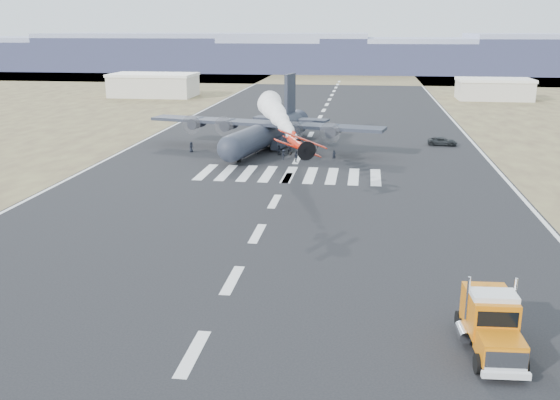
% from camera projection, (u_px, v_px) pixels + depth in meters
% --- Properties ---
extents(ground, '(500.00, 500.00, 0.00)m').
position_uv_depth(ground, '(193.00, 353.00, 39.55)').
color(ground, black).
rests_on(ground, ground).
extents(scrub_far, '(500.00, 80.00, 0.00)m').
position_uv_depth(scrub_far, '(342.00, 76.00, 259.01)').
color(scrub_far, brown).
rests_on(scrub_far, ground).
extents(runway_markings, '(60.00, 260.00, 0.01)m').
position_uv_depth(runway_markings, '(297.00, 160.00, 96.80)').
color(runway_markings, silver).
rests_on(runway_markings, ground).
extents(ridge_seg_b, '(150.00, 50.00, 15.00)m').
position_uv_depth(ridge_seg_b, '(77.00, 53.00, 302.69)').
color(ridge_seg_b, '#8990AE').
rests_on(ridge_seg_b, ground).
extents(ridge_seg_c, '(150.00, 50.00, 17.00)m').
position_uv_depth(ridge_seg_c, '(207.00, 52.00, 293.89)').
color(ridge_seg_c, '#8990AE').
rests_on(ridge_seg_c, ground).
extents(ridge_seg_d, '(150.00, 50.00, 13.00)m').
position_uv_depth(ridge_seg_d, '(345.00, 57.00, 285.89)').
color(ridge_seg_d, '#8990AE').
rests_on(ridge_seg_d, ground).
extents(ridge_seg_e, '(150.00, 50.00, 15.00)m').
position_uv_depth(ridge_seg_e, '(492.00, 56.00, 277.09)').
color(ridge_seg_e, '#8990AE').
rests_on(ridge_seg_e, ground).
extents(hangar_left, '(24.50, 14.50, 6.70)m').
position_uv_depth(hangar_left, '(154.00, 85.00, 183.82)').
color(hangar_left, '#B9B3A4').
rests_on(hangar_left, ground).
extents(hangar_right, '(20.50, 12.50, 5.90)m').
position_uv_depth(hangar_right, '(494.00, 89.00, 175.83)').
color(hangar_right, '#B9B3A4').
rests_on(hangar_right, ground).
extents(semi_truck, '(3.42, 9.03, 4.02)m').
position_uv_depth(semi_truck, '(491.00, 322.00, 39.45)').
color(semi_truck, black).
rests_on(semi_truck, ground).
extents(aerobatic_biplane, '(5.67, 5.63, 3.61)m').
position_uv_depth(aerobatic_biplane, '(298.00, 144.00, 69.52)').
color(aerobatic_biplane, red).
extents(smoke_trail, '(10.29, 34.05, 3.81)m').
position_uv_depth(smoke_trail, '(273.00, 109.00, 96.70)').
color(smoke_trail, white).
extents(transport_aircraft, '(40.38, 33.04, 11.72)m').
position_uv_depth(transport_aircraft, '(268.00, 131.00, 105.34)').
color(transport_aircraft, black).
rests_on(transport_aircraft, ground).
extents(support_vehicle, '(5.25, 2.78, 1.41)m').
position_uv_depth(support_vehicle, '(442.00, 141.00, 108.53)').
color(support_vehicle, black).
rests_on(support_vehicle, ground).
extents(crew_a, '(0.68, 0.60, 1.58)m').
position_uv_depth(crew_a, '(334.00, 155.00, 96.37)').
color(crew_a, black).
rests_on(crew_a, ground).
extents(crew_b, '(0.90, 0.68, 1.64)m').
position_uv_depth(crew_b, '(256.00, 149.00, 101.51)').
color(crew_b, black).
rests_on(crew_b, ground).
extents(crew_c, '(0.55, 1.06, 1.58)m').
position_uv_depth(crew_c, '(284.00, 154.00, 97.00)').
color(crew_c, black).
rests_on(crew_c, ground).
extents(crew_d, '(1.01, 1.18, 1.79)m').
position_uv_depth(crew_d, '(296.00, 157.00, 94.83)').
color(crew_d, black).
rests_on(crew_d, ground).
extents(crew_e, '(0.86, 0.98, 1.72)m').
position_uv_depth(crew_e, '(191.00, 147.00, 102.63)').
color(crew_e, black).
rests_on(crew_e, ground).
extents(crew_f, '(1.69, 1.15, 1.74)m').
position_uv_depth(crew_f, '(290.00, 148.00, 101.65)').
color(crew_f, black).
rests_on(crew_f, ground).
extents(crew_g, '(0.74, 0.74, 1.58)m').
position_uv_depth(crew_g, '(244.00, 155.00, 96.96)').
color(crew_g, black).
rests_on(crew_g, ground).
extents(crew_h, '(0.86, 0.59, 1.66)m').
position_uv_depth(crew_h, '(279.00, 150.00, 100.27)').
color(crew_h, black).
rests_on(crew_h, ground).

